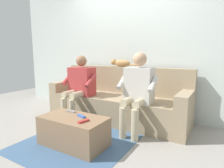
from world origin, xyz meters
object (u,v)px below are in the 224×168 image
Objects in this scene: person_right_seated at (80,84)px; remote_red at (84,121)px; coffee_table at (74,131)px; cat_on_backrest at (120,63)px; couch at (117,102)px; person_left_seated at (138,88)px; remote_blue at (81,116)px; remote_gray at (71,111)px.

person_right_seated reaches higher than remote_red.
remote_red reaches higher than coffee_table.
cat_on_backrest is (0.08, -1.43, 0.81)m from coffee_table.
couch is 0.75m from person_left_seated.
remote_blue is 0.27m from remote_gray.
person_left_seated is 0.96m from cat_on_backrest.
coffee_table is 1.57× the size of cat_on_backrest.
coffee_table is 0.75× the size of person_right_seated.
coffee_table is at bearing 124.71° from person_right_seated.
remote_blue is at bearing 97.09° from cat_on_backrest.
person_right_seated is 0.86m from cat_on_backrest.
remote_red is (-0.31, 1.50, -0.61)m from cat_on_backrest.
person_right_seated is 8.07× the size of remote_red.
cat_on_backrest is 1.51m from remote_blue.
person_right_seated reaches higher than couch.
person_right_seated is at bearing 54.75° from cat_on_backrest.
remote_red is at bearing 101.74° from cat_on_backrest.
remote_red is 1.02× the size of remote_gray.
coffee_table is at bearing 90.00° from couch.
coffee_table is 6.05× the size of remote_red.
remote_red is at bearing 100.40° from couch.
remote_gray is (0.25, -0.08, -0.00)m from remote_blue.
couch reaches higher than remote_blue.
remote_gray is at bearing 86.29° from cat_on_backrest.
remote_gray reaches higher than coffee_table.
couch is 1.26m from remote_red.
remote_blue is (0.45, 0.73, -0.29)m from person_left_seated.
remote_gray is (0.17, -0.14, 0.20)m from coffee_table.
person_right_seated reaches higher than remote_blue.
couch is 2.19× the size of person_right_seated.
coffee_table is at bearing 55.30° from person_left_seated.
cat_on_backrest is at bearing -125.25° from person_right_seated.
couch is 2.92× the size of coffee_table.
cat_on_backrest reaches higher than coffee_table.
couch reaches higher than coffee_table.
cat_on_backrest is 3.86× the size of remote_red.
cat_on_backrest reaches higher than couch.
remote_red is (-0.23, 1.24, 0.07)m from couch.
remote_blue is 1.01× the size of remote_gray.
remote_gray is (0.40, -0.21, -0.00)m from remote_red.
cat_on_backrest is at bearing -45.88° from person_left_seated.
person_right_seated is 0.99m from remote_blue.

